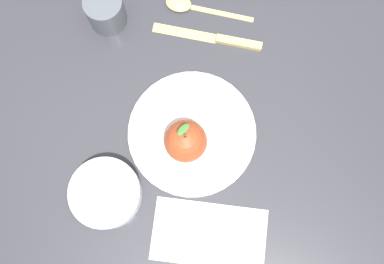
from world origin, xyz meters
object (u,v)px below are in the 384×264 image
dinner_plate (192,133)px  apple (186,141)px  spoon (188,6)px  linen_napkin (209,235)px  cup (105,10)px  side_bowl (106,193)px  knife (217,39)px

dinner_plate → apple: size_ratio=2.63×
apple → spoon: bearing=-18.2°
apple → linen_napkin: bearing=177.1°
cup → spoon: size_ratio=0.45×
dinner_plate → cup: (0.25, 0.08, 0.03)m
cup → dinner_plate: bearing=-162.4°
side_bowl → knife: (0.21, -0.27, -0.02)m
dinner_plate → cup: 0.27m
apple → side_bowl: size_ratio=0.72×
apple → linen_napkin: 0.16m
dinner_plate → apple: apple is taller
knife → spoon: 0.08m
cup → linen_napkin: cup is taller
apple → side_bowl: bearing=104.1°
knife → cup: bearing=61.1°
apple → knife: size_ratio=0.45×
side_bowl → knife: side_bowl is taller
dinner_plate → linen_napkin: 0.17m
knife → spoon: bearing=21.9°
cup → side_bowl: bearing=164.5°
side_bowl → knife: size_ratio=0.63×
side_bowl → linen_napkin: size_ratio=0.62×
side_bowl → cup: bearing=-15.5°
cup → knife: 0.21m
apple → linen_napkin: apple is taller
cup → linen_napkin: size_ratio=0.36×
cup → knife: (-0.10, -0.18, -0.03)m
dinner_plate → linen_napkin: bearing=171.9°
apple → linen_napkin: size_ratio=0.44×
dinner_plate → side_bowl: size_ratio=1.89×
apple → side_bowl: 0.16m
cup → spoon: bearing=-97.8°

